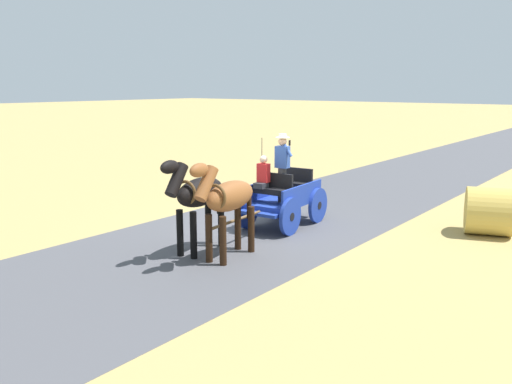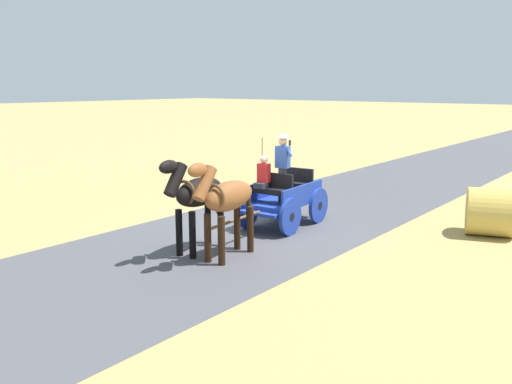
{
  "view_description": "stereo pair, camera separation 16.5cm",
  "coord_description": "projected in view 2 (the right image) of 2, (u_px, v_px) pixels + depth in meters",
  "views": [
    {
      "loc": [
        -8.35,
        11.24,
        3.72
      ],
      "look_at": [
        -0.32,
        0.79,
        1.1
      ],
      "focal_mm": 37.95,
      "sensor_mm": 36.0,
      "label": 1
    },
    {
      "loc": [
        -8.48,
        11.14,
        3.72
      ],
      "look_at": [
        -0.32,
        0.79,
        1.1
      ],
      "focal_mm": 37.95,
      "sensor_mm": 36.0,
      "label": 2
    }
  ],
  "objects": [
    {
      "name": "horse_drawn_carriage",
      "position": [
        282.0,
        196.0,
        14.35
      ],
      "size": [
        1.6,
        4.52,
        2.5
      ],
      "color": "#1E3899",
      "rests_on": "ground"
    },
    {
      "name": "hay_bale",
      "position": [
        490.0,
        212.0,
        13.49
      ],
      "size": [
        1.44,
        1.5,
        1.2
      ],
      "primitive_type": "cylinder",
      "rotation": [
        0.0,
        1.57,
        0.34
      ],
      "color": "gold",
      "rests_on": "ground"
    },
    {
      "name": "horse_near_side",
      "position": [
        226.0,
        199.0,
        11.55
      ],
      "size": [
        0.7,
        2.14,
        2.21
      ],
      "color": "brown",
      "rests_on": "ground"
    },
    {
      "name": "ground_plane",
      "position": [
        265.0,
        226.0,
        14.45
      ],
      "size": [
        200.0,
        200.0,
        0.0
      ],
      "primitive_type": "plane",
      "color": "tan"
    },
    {
      "name": "road_surface",
      "position": [
        265.0,
        226.0,
        14.45
      ],
      "size": [
        5.65,
        160.0,
        0.01
      ],
      "primitive_type": "cube",
      "color": "#4C4C51",
      "rests_on": "ground"
    },
    {
      "name": "horse_off_side",
      "position": [
        197.0,
        195.0,
        12.0
      ],
      "size": [
        0.77,
        2.15,
        2.21
      ],
      "color": "black",
      "rests_on": "ground"
    }
  ]
}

